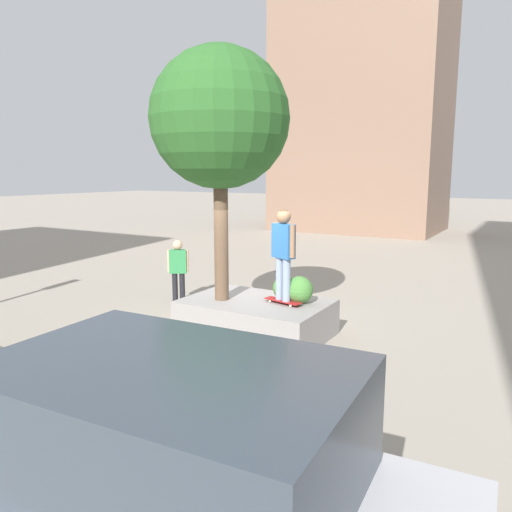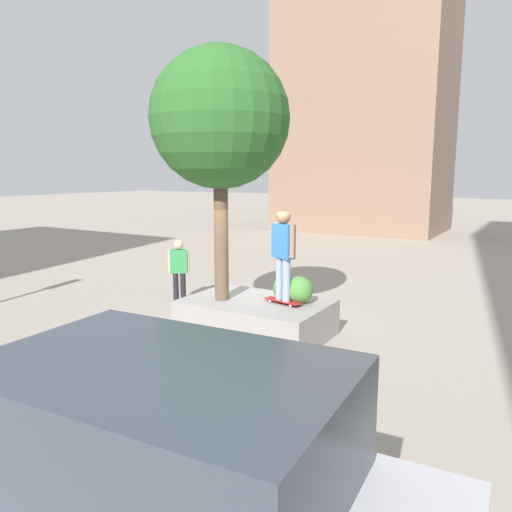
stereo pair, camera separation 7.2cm
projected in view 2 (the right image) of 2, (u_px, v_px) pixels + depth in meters
ground_plane at (245, 326)px, 10.50m from camera, size 120.00×120.00×0.00m
planter_ledge at (256, 318)px, 9.92m from camera, size 2.82×1.87×0.70m
plaza_tree at (220, 120)px, 9.39m from camera, size 2.67×2.67×4.86m
boxwood_shrub at (285, 288)px, 9.88m from camera, size 0.48×0.48×0.48m
hedge_clump at (299, 290)px, 9.61m from camera, size 0.53×0.53×0.53m
skateboard at (283, 301)px, 9.59m from camera, size 0.83×0.37×0.07m
skateboarder at (283, 248)px, 9.42m from camera, size 0.56×0.36×1.76m
sedan_parked at (148, 495)px, 3.42m from camera, size 4.40×2.21×2.01m
bystander_watching at (179, 266)px, 12.34m from camera, size 0.46×0.38×1.58m
plaza_lowrise_south at (365, 96)px, 27.28m from camera, size 8.77×6.14×14.80m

